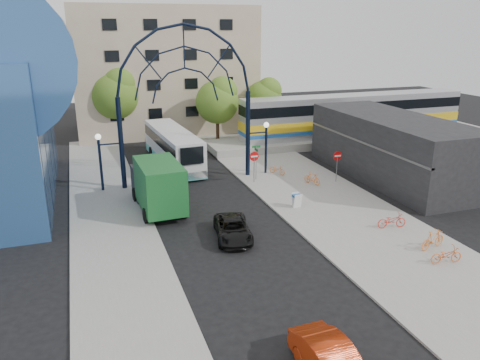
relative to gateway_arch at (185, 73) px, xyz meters
name	(u,v)px	position (x,y,z in m)	size (l,w,h in m)	color
ground	(250,261)	(0.00, -14.00, -8.56)	(120.00, 120.00, 0.00)	black
sidewalk_east	(342,214)	(8.00, -10.00, -8.50)	(8.00, 56.00, 0.12)	gray
plaza_west	(114,232)	(-6.50, -8.00, -8.50)	(5.00, 50.00, 0.12)	gray
gateway_arch	(185,73)	(0.00, 0.00, 0.00)	(13.64, 0.44, 12.10)	black
stop_sign	(254,159)	(4.80, -2.00, -6.56)	(0.80, 0.07, 2.50)	slate
do_not_enter_sign	(337,159)	(11.00, -4.00, -6.58)	(0.76, 0.07, 2.48)	slate
street_name_sign	(256,155)	(5.20, -1.40, -6.43)	(0.70, 0.70, 2.80)	slate
sandwich_board	(297,199)	(5.60, -8.02, -7.81)	(0.55, 0.61, 0.99)	white
commercial_block_east	(392,147)	(16.00, -4.00, -6.06)	(6.00, 16.00, 5.00)	black
apartment_block	(162,70)	(2.00, 20.97, -1.55)	(20.00, 12.10, 14.00)	tan
train_platform	(352,137)	(20.00, 8.00, -8.16)	(32.00, 5.00, 0.80)	gray
train_car	(354,114)	(20.00, 8.00, -5.66)	(25.10, 3.05, 4.20)	#B7B7BC
tree_north_a	(219,100)	(6.12, 11.93, -3.95)	(4.48, 4.48, 7.00)	#382314
tree_north_b	(116,93)	(-3.88, 15.93, -3.29)	(5.12, 5.12, 8.00)	#382314
tree_north_c	(265,97)	(12.12, 13.93, -4.28)	(4.16, 4.16, 6.50)	#382314
city_bus	(173,147)	(-0.13, 5.34, -6.91)	(3.29, 11.61, 3.15)	silver
green_truck	(157,185)	(-3.28, -4.93, -6.80)	(2.91, 7.04, 3.51)	black
black_suv	(233,229)	(0.05, -11.00, -7.97)	(1.96, 4.25, 1.18)	black
bike_near_a	(277,169)	(7.39, -0.64, -8.04)	(0.53, 1.53, 0.80)	orange
bike_near_b	(312,178)	(8.90, -3.95, -7.96)	(0.45, 1.58, 0.95)	orange
bike_far_a	(392,220)	(9.59, -13.00, -7.96)	(0.63, 1.81, 0.95)	red
bike_far_b	(433,240)	(9.98, -16.12, -7.90)	(0.51, 1.80, 1.08)	orange
bike_far_c	(446,255)	(9.47, -17.72, -7.98)	(0.61, 1.74, 0.91)	orange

